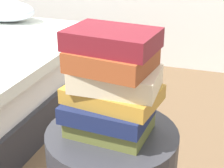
{
  "coord_description": "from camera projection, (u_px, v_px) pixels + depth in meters",
  "views": [
    {
      "loc": [
        0.28,
        -0.87,
        1.11
      ],
      "look_at": [
        0.0,
        0.0,
        0.69
      ],
      "focal_mm": 55.73,
      "sensor_mm": 36.0,
      "label": 1
    }
  ],
  "objects": [
    {
      "name": "book_olive",
      "position": [
        110.0,
        123.0,
        1.06
      ],
      "size": [
        0.25,
        0.2,
        0.05
      ],
      "primitive_type": "cube",
      "rotation": [
        0.0,
        0.0,
        -0.09
      ],
      "color": "olive",
      "rests_on": "side_table"
    },
    {
      "name": "book_navy",
      "position": [
        108.0,
        111.0,
        1.03
      ],
      "size": [
        0.26,
        0.2,
        0.05
      ],
      "primitive_type": "cube",
      "rotation": [
        0.0,
        0.0,
        -0.08
      ],
      "color": "#19234C",
      "rests_on": "book_olive"
    },
    {
      "name": "book_ochre",
      "position": [
        113.0,
        94.0,
        1.02
      ],
      "size": [
        0.29,
        0.22,
        0.05
      ],
      "primitive_type": "cube",
      "rotation": [
        0.0,
        0.0,
        -0.16
      ],
      "color": "#B7842D",
      "rests_on": "book_navy"
    },
    {
      "name": "book_cream",
      "position": [
        116.0,
        79.0,
        0.99
      ],
      "size": [
        0.25,
        0.16,
        0.06
      ],
      "primitive_type": "cube",
      "rotation": [
        0.0,
        0.0,
        0.01
      ],
      "color": "beige",
      "rests_on": "book_ochre"
    },
    {
      "name": "book_rust",
      "position": [
        112.0,
        58.0,
        0.97
      ],
      "size": [
        0.25,
        0.22,
        0.06
      ],
      "primitive_type": "cube",
      "rotation": [
        0.0,
        0.0,
        -0.14
      ],
      "color": "#994723",
      "rests_on": "book_cream"
    },
    {
      "name": "book_maroon",
      "position": [
        110.0,
        39.0,
        0.95
      ],
      "size": [
        0.26,
        0.2,
        0.05
      ],
      "primitive_type": "cube",
      "rotation": [
        0.0,
        0.0,
        -0.13
      ],
      "color": "maroon",
      "rests_on": "book_rust"
    }
  ]
}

